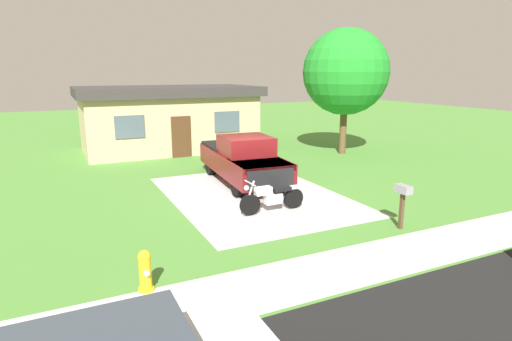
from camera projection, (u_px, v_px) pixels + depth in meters
The scene contains 9 objects.
ground_plane at pixel (254, 195), 14.99m from camera, with size 80.00×80.00×0.00m, color #4D8736.
driveway_pad at pixel (254, 195), 14.99m from camera, with size 5.67×7.90×0.01m, color #B7B7B7.
sidewalk_strip at pixel (364, 262), 9.72m from camera, with size 36.00×1.80×0.01m, color beige.
motorcycle at pixel (272, 197), 13.14m from camera, with size 2.21×0.70×1.09m.
pickup_truck at pixel (242, 158), 16.60m from camera, with size 2.39×5.75×1.90m.
fire_hydrant at pixel (145, 271), 8.38m from camera, with size 0.32×0.40×0.87m.
mailbox at pixel (403, 195), 11.60m from camera, with size 0.26×0.48×1.26m.
shade_tree at pixel (346, 72), 21.70m from camera, with size 4.43×4.43×6.50m.
neighbor_house at pixel (168, 118), 23.50m from camera, with size 9.60×5.60×3.50m.
Camera 1 is at (-6.13, -13.01, 4.30)m, focal length 29.55 mm.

